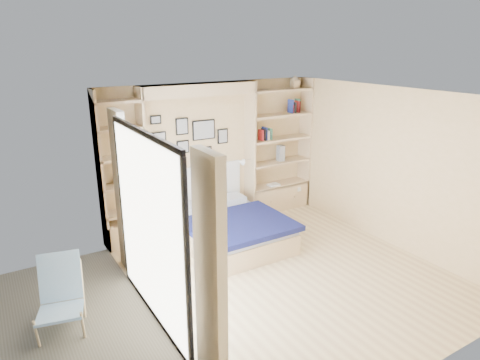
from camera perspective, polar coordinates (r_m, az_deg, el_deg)
ground at (r=6.27m, az=6.24°, el=-12.12°), size 4.50×4.50×0.00m
room_shell at (r=6.82m, az=-3.83°, el=0.38°), size 4.50×4.50×4.50m
bed at (r=6.97m, az=-1.54°, el=-6.39°), size 1.58×1.96×1.07m
photo_gallery at (r=7.28m, az=-6.97°, el=5.68°), size 1.48×0.02×0.82m
reading_lamps at (r=7.26m, az=-4.99°, el=1.63°), size 1.92×0.12×0.15m
shelf_decor at (r=7.89m, az=3.87°, el=7.30°), size 3.50×0.23×2.03m
deck_chair at (r=5.42m, az=-22.84°, el=-13.96°), size 0.65×0.90×0.82m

